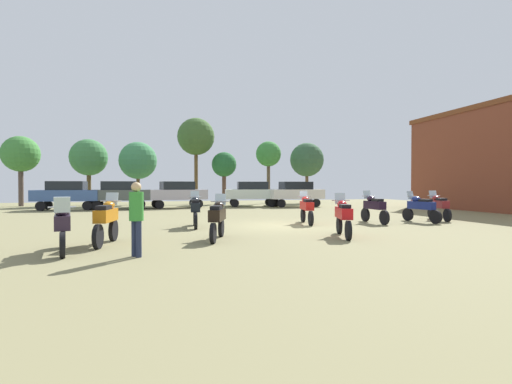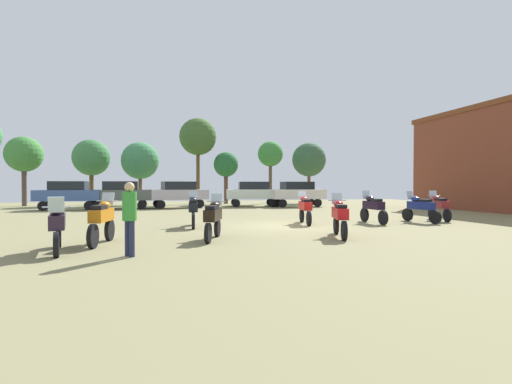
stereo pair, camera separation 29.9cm
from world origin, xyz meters
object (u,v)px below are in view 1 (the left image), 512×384
(motorcycle_8, at_px, (195,209))
(tree_6, at_px, (268,155))
(car_2, at_px, (120,193))
(motorcycle_4, at_px, (307,208))
(motorcycle_9, at_px, (439,206))
(person_1, at_px, (136,213))
(tree_1, at_px, (196,137))
(motorcycle_5, at_px, (218,217))
(motorcycle_7, at_px, (421,207))
(motorcycle_2, at_px, (374,207))
(motorcycle_1, at_px, (106,219))
(tree_7, at_px, (307,160))
(tree_5, at_px, (224,165))
(motorcycle_6, at_px, (63,225))
(car_1, at_px, (177,193))
(car_3, at_px, (67,193))
(car_4, at_px, (252,192))
(tree_4, at_px, (138,161))
(motorcycle_3, at_px, (343,215))
(car_5, at_px, (296,192))
(tree_2, at_px, (21,155))
(tree_3, at_px, (89,158))

(motorcycle_8, bearing_deg, tree_6, 69.16)
(car_2, bearing_deg, motorcycle_4, -146.17)
(motorcycle_9, distance_m, person_1, 15.19)
(car_2, xyz_separation_m, tree_6, (12.84, 5.83, 3.45))
(tree_1, bearing_deg, tree_6, -4.45)
(motorcycle_5, distance_m, motorcycle_9, 12.17)
(motorcycle_7, relative_size, tree_1, 0.28)
(motorcycle_2, xyz_separation_m, motorcycle_5, (-7.70, -3.48, -0.02))
(motorcycle_1, height_order, motorcycle_4, motorcycle_1)
(car_2, distance_m, tree_7, 18.18)
(motorcycle_7, bearing_deg, tree_5, 97.44)
(motorcycle_6, bearing_deg, car_2, -101.04)
(tree_5, bearing_deg, car_1, -128.76)
(motorcycle_1, distance_m, car_3, 17.64)
(car_4, bearing_deg, tree_1, 42.05)
(motorcycle_1, distance_m, tree_4, 23.47)
(person_1, bearing_deg, tree_4, 145.12)
(motorcycle_7, relative_size, car_3, 0.51)
(motorcycle_3, relative_size, car_5, 0.50)
(motorcycle_4, height_order, tree_5, tree_5)
(motorcycle_7, height_order, tree_5, tree_5)
(motorcycle_6, bearing_deg, tree_2, -82.63)
(person_1, bearing_deg, motorcycle_6, -157.09)
(car_3, bearing_deg, tree_6, -68.28)
(motorcycle_2, xyz_separation_m, motorcycle_8, (-8.07, 0.32, 0.00))
(car_1, bearing_deg, motorcycle_2, -160.07)
(tree_2, bearing_deg, tree_4, 2.49)
(tree_2, height_order, tree_5, tree_2)
(tree_3, height_order, tree_7, tree_7)
(motorcycle_6, relative_size, motorcycle_9, 0.99)
(motorcycle_4, xyz_separation_m, motorcycle_5, (-4.58, -3.92, -0.01))
(motorcycle_4, xyz_separation_m, tree_1, (-3.17, 19.28, 5.42))
(car_2, xyz_separation_m, car_4, (10.02, 0.70, 0.00))
(tree_6, bearing_deg, tree_4, 177.97)
(motorcycle_1, height_order, motorcycle_3, motorcycle_1)
(motorcycle_3, height_order, motorcycle_4, motorcycle_4)
(car_1, xyz_separation_m, car_3, (-7.54, -0.48, 0.00))
(tree_6, bearing_deg, tree_5, 176.65)
(motorcycle_4, bearing_deg, tree_4, 123.10)
(motorcycle_6, relative_size, motorcycle_8, 1.01)
(person_1, distance_m, tree_1, 26.30)
(motorcycle_9, distance_m, car_2, 20.71)
(tree_4, distance_m, tree_6, 11.94)
(motorcycle_2, bearing_deg, car_5, 85.95)
(car_3, xyz_separation_m, tree_6, (16.29, 5.86, 3.45))
(car_4, distance_m, tree_6, 6.79)
(motorcycle_4, relative_size, tree_3, 0.39)
(motorcycle_1, xyz_separation_m, motorcycle_5, (3.28, 0.16, -0.03))
(tree_5, bearing_deg, tree_2, -179.24)
(motorcycle_2, distance_m, motorcycle_4, 3.15)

